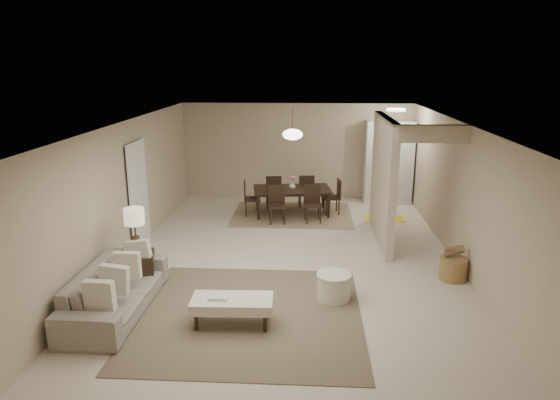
# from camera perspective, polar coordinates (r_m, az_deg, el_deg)

# --- Properties ---
(floor) EXTENTS (9.00, 9.00, 0.00)m
(floor) POSITION_cam_1_polar(r_m,az_deg,el_deg) (9.22, 1.15, -6.94)
(floor) COLOR beige
(floor) RESTS_ON ground
(ceiling) EXTENTS (9.00, 9.00, 0.00)m
(ceiling) POSITION_cam_1_polar(r_m,az_deg,el_deg) (8.58, 1.25, 8.68)
(ceiling) COLOR white
(ceiling) RESTS_ON back_wall
(back_wall) EXTENTS (6.00, 0.00, 6.00)m
(back_wall) POSITION_cam_1_polar(r_m,az_deg,el_deg) (13.21, 1.94, 5.59)
(back_wall) COLOR #BCAC8E
(back_wall) RESTS_ON floor
(left_wall) EXTENTS (0.00, 9.00, 9.00)m
(left_wall) POSITION_cam_1_polar(r_m,az_deg,el_deg) (9.41, -17.38, 0.83)
(left_wall) COLOR #BCAC8E
(left_wall) RESTS_ON floor
(right_wall) EXTENTS (0.00, 9.00, 9.00)m
(right_wall) POSITION_cam_1_polar(r_m,az_deg,el_deg) (9.21, 20.19, 0.28)
(right_wall) COLOR #BCAC8E
(right_wall) RESTS_ON floor
(partition) EXTENTS (0.15, 2.50, 2.50)m
(partition) POSITION_cam_1_polar(r_m,az_deg,el_deg) (10.13, 11.70, 2.24)
(partition) COLOR #BCAC8E
(partition) RESTS_ON floor
(doorway) EXTENTS (0.04, 0.90, 2.04)m
(doorway) POSITION_cam_1_polar(r_m,az_deg,el_deg) (10.00, -15.93, 0.43)
(doorway) COLOR black
(doorway) RESTS_ON floor
(pantry_cabinet) EXTENTS (1.20, 0.55, 2.10)m
(pantry_cabinet) POSITION_cam_1_polar(r_m,az_deg,el_deg) (13.06, 12.28, 4.24)
(pantry_cabinet) COLOR silver
(pantry_cabinet) RESTS_ON floor
(flush_light) EXTENTS (0.44, 0.44, 0.05)m
(flush_light) POSITION_cam_1_polar(r_m,az_deg,el_deg) (11.93, 13.11, 10.00)
(flush_light) COLOR white
(flush_light) RESTS_ON ceiling
(living_rug) EXTENTS (3.20, 3.20, 0.01)m
(living_rug) POSITION_cam_1_polar(r_m,az_deg,el_deg) (7.39, -3.49, -12.89)
(living_rug) COLOR brown
(living_rug) RESTS_ON floor
(sofa) EXTENTS (2.29, 0.92, 0.66)m
(sofa) POSITION_cam_1_polar(r_m,az_deg,el_deg) (7.71, -18.27, -9.74)
(sofa) COLOR gray
(sofa) RESTS_ON floor
(ottoman_bench) EXTENTS (1.13, 0.55, 0.40)m
(ottoman_bench) POSITION_cam_1_polar(r_m,az_deg,el_deg) (7.01, -5.48, -11.72)
(ottoman_bench) COLOR beige
(ottoman_bench) RESTS_ON living_rug
(side_table) EXTENTS (0.62, 0.62, 0.56)m
(side_table) POSITION_cam_1_polar(r_m,az_deg,el_deg) (8.42, -15.87, -7.73)
(side_table) COLOR black
(side_table) RESTS_ON floor
(table_lamp) EXTENTS (0.32, 0.32, 0.76)m
(table_lamp) POSITION_cam_1_polar(r_m,az_deg,el_deg) (8.14, -16.30, -2.26)
(table_lamp) COLOR #46331E
(table_lamp) RESTS_ON side_table
(round_pouf) EXTENTS (0.53, 0.53, 0.41)m
(round_pouf) POSITION_cam_1_polar(r_m,az_deg,el_deg) (7.76, 6.17, -9.83)
(round_pouf) COLOR beige
(round_pouf) RESTS_ON floor
(wicker_basket) EXTENTS (0.53, 0.53, 0.38)m
(wicker_basket) POSITION_cam_1_polar(r_m,az_deg,el_deg) (8.88, 19.18, -7.43)
(wicker_basket) COLOR olive
(wicker_basket) RESTS_ON floor
(dining_rug) EXTENTS (2.80, 2.10, 0.01)m
(dining_rug) POSITION_cam_1_polar(r_m,az_deg,el_deg) (11.92, 1.38, -1.65)
(dining_rug) COLOR #8A7956
(dining_rug) RESTS_ON floor
(dining_table) EXTENTS (1.93, 1.24, 0.63)m
(dining_table) POSITION_cam_1_polar(r_m,az_deg,el_deg) (11.83, 1.39, -0.21)
(dining_table) COLOR black
(dining_table) RESTS_ON dining_rug
(dining_chairs) EXTENTS (2.30, 1.79, 0.85)m
(dining_chairs) POSITION_cam_1_polar(r_m,az_deg,el_deg) (11.80, 1.40, 0.28)
(dining_chairs) COLOR black
(dining_chairs) RESTS_ON dining_rug
(vase) EXTENTS (0.21, 0.21, 0.17)m
(vase) POSITION_cam_1_polar(r_m,az_deg,el_deg) (11.73, 1.41, 1.67)
(vase) COLOR white
(vase) RESTS_ON dining_table
(yellow_mat) EXTENTS (0.91, 0.56, 0.01)m
(yellow_mat) POSITION_cam_1_polar(r_m,az_deg,el_deg) (11.89, 11.80, -2.03)
(yellow_mat) COLOR yellow
(yellow_mat) RESTS_ON floor
(pendant_light) EXTENTS (0.46, 0.46, 0.71)m
(pendant_light) POSITION_cam_1_polar(r_m,az_deg,el_deg) (11.50, 1.45, 7.50)
(pendant_light) COLOR #46331E
(pendant_light) RESTS_ON ceiling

